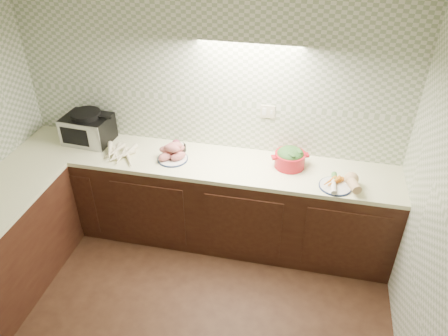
% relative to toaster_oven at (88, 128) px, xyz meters
% --- Properties ---
extents(room, '(3.60, 3.60, 2.60)m').
position_rel_toaster_oven_xyz_m(room, '(1.17, -1.61, 0.58)').
color(room, black).
rests_on(room, ground).
extents(counter, '(3.60, 3.60, 0.90)m').
position_rel_toaster_oven_xyz_m(counter, '(0.49, -0.93, -0.60)').
color(counter, black).
rests_on(counter, ground).
extents(toaster_oven, '(0.46, 0.37, 0.31)m').
position_rel_toaster_oven_xyz_m(toaster_oven, '(0.00, 0.00, 0.00)').
color(toaster_oven, black).
rests_on(toaster_oven, counter).
extents(parsnip_pile, '(0.36, 0.47, 0.08)m').
position_rel_toaster_oven_xyz_m(parsnip_pile, '(0.45, -0.15, -0.11)').
color(parsnip_pile, beige).
rests_on(parsnip_pile, counter).
extents(sweet_potato_plate, '(0.28, 0.28, 0.17)m').
position_rel_toaster_oven_xyz_m(sweet_potato_plate, '(0.90, -0.14, -0.08)').
color(sweet_potato_plate, '#111E41').
rests_on(sweet_potato_plate, counter).
extents(onion_bowl, '(0.15, 0.15, 0.12)m').
position_rel_toaster_oven_xyz_m(onion_bowl, '(0.90, 0.01, -0.10)').
color(onion_bowl, black).
rests_on(onion_bowl, counter).
extents(dutch_oven, '(0.35, 0.35, 0.19)m').
position_rel_toaster_oven_xyz_m(dutch_oven, '(1.97, -0.03, -0.05)').
color(dutch_oven, '#AD101B').
rests_on(dutch_oven, counter).
extents(veg_plate, '(0.35, 0.33, 0.13)m').
position_rel_toaster_oven_xyz_m(veg_plate, '(2.44, -0.24, -0.10)').
color(veg_plate, '#111E41').
rests_on(veg_plate, counter).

